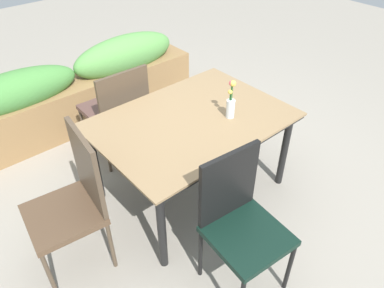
% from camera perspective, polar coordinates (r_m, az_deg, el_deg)
% --- Properties ---
extents(ground_plane, '(12.00, 12.00, 0.00)m').
position_cam_1_polar(ground_plane, '(3.16, -1.18, -6.28)').
color(ground_plane, gray).
extents(dining_table, '(1.41, 1.02, 0.71)m').
position_cam_1_polar(dining_table, '(2.71, 0.00, 2.77)').
color(dining_table, '#8C704C').
rests_on(dining_table, ground).
extents(chair_far_side, '(0.50, 0.50, 0.90)m').
position_cam_1_polar(chair_far_side, '(3.24, -11.61, 5.73)').
color(chair_far_side, brown).
rests_on(chair_far_side, ground).
extents(chair_near_left, '(0.48, 0.48, 0.95)m').
position_cam_1_polar(chair_near_left, '(2.20, 7.49, -11.48)').
color(chair_near_left, black).
rests_on(chair_near_left, ground).
extents(chair_end_left, '(0.49, 0.49, 1.00)m').
position_cam_1_polar(chair_end_left, '(2.39, -18.04, -8.08)').
color(chair_end_left, brown).
rests_on(chair_end_left, ground).
extents(flower_vase, '(0.06, 0.06, 0.29)m').
position_cam_1_polar(flower_vase, '(2.65, 6.11, 6.44)').
color(flower_vase, silver).
rests_on(flower_vase, dining_table).
extents(planter_box, '(2.59, 0.42, 0.80)m').
position_cam_1_polar(planter_box, '(3.89, -17.26, 8.00)').
color(planter_box, olive).
rests_on(planter_box, ground).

